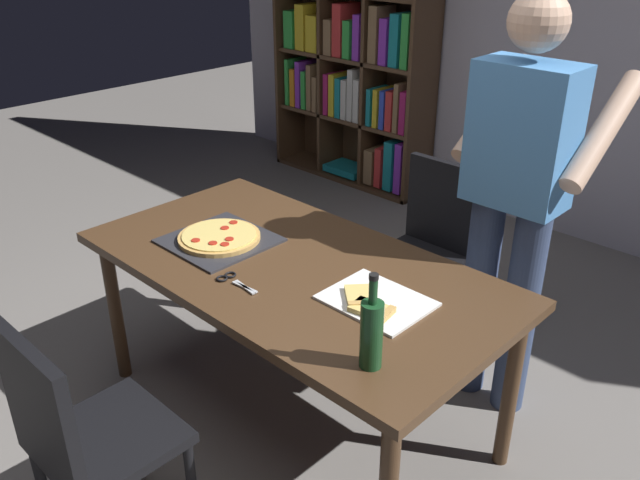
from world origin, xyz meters
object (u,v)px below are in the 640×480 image
object	(u,v)px
chair_far_side	(430,241)
pepperoni_pizza_on_tray	(219,238)
dining_table	(294,280)
chair_near_camera	(80,433)
wine_bottle	(371,332)
bookshelf	(355,54)
person_serving_pizza	(517,190)
kitchen_scissors	(233,280)

from	to	relation	value
chair_far_side	pepperoni_pizza_on_tray	distance (m)	1.11
dining_table	chair_near_camera	size ratio (longest dim) A/B	1.93
chair_far_side	wine_bottle	size ratio (longest dim) A/B	2.85
bookshelf	wine_bottle	world-z (taller)	bookshelf
chair_far_side	person_serving_pizza	size ratio (longest dim) A/B	0.51
wine_bottle	pepperoni_pizza_on_tray	bearing A→B (deg)	168.10
dining_table	chair_far_side	distance (m)	0.95
chair_near_camera	person_serving_pizza	distance (m)	1.81
dining_table	chair_far_side	xyz separation A→B (m)	(0.00, 0.94, -0.17)
chair_near_camera	chair_far_side	bearing A→B (deg)	90.00
chair_near_camera	person_serving_pizza	bearing A→B (deg)	72.27
chair_far_side	kitchen_scissors	bearing A→B (deg)	-92.97
bookshelf	dining_table	bearing A→B (deg)	-53.43
chair_far_side	pepperoni_pizza_on_tray	world-z (taller)	chair_far_side
pepperoni_pizza_on_tray	wine_bottle	distance (m)	1.02
dining_table	chair_far_side	size ratio (longest dim) A/B	1.93
kitchen_scissors	pepperoni_pizza_on_tray	bearing A→B (deg)	149.70
wine_bottle	kitchen_scissors	size ratio (longest dim) A/B	1.64
bookshelf	wine_bottle	size ratio (longest dim) A/B	6.17
kitchen_scissors	chair_near_camera	bearing A→B (deg)	-84.84
chair_far_side	kitchen_scissors	world-z (taller)	chair_far_side
chair_near_camera	pepperoni_pizza_on_tray	bearing A→B (deg)	112.83
chair_near_camera	kitchen_scissors	size ratio (longest dim) A/B	4.66
bookshelf	kitchen_scissors	distance (m)	3.13
bookshelf	pepperoni_pizza_on_tray	bearing A→B (deg)	-60.31
kitchen_scissors	wine_bottle	bearing A→B (deg)	-2.78
pepperoni_pizza_on_tray	bookshelf	bearing A→B (deg)	119.69
chair_far_side	kitchen_scissors	xyz separation A→B (m)	(-0.06, -1.19, 0.24)
chair_far_side	kitchen_scissors	distance (m)	1.22
chair_far_side	chair_near_camera	bearing A→B (deg)	-90.00
bookshelf	person_serving_pizza	distance (m)	2.82
chair_near_camera	pepperoni_pizza_on_tray	distance (m)	0.97
chair_near_camera	bookshelf	xyz separation A→B (m)	(-1.76, 3.31, 0.49)
chair_far_side	dining_table	bearing A→B (deg)	-90.00
dining_table	wine_bottle	size ratio (longest dim) A/B	5.51
pepperoni_pizza_on_tray	wine_bottle	world-z (taller)	wine_bottle
chair_near_camera	person_serving_pizza	size ratio (longest dim) A/B	0.51
person_serving_pizza	wine_bottle	xyz separation A→B (m)	(0.10, -1.01, -0.13)
kitchen_scissors	bookshelf	bearing A→B (deg)	122.88
person_serving_pizza	chair_far_side	bearing A→B (deg)	157.44
dining_table	chair_far_side	bearing A→B (deg)	90.00
pepperoni_pizza_on_tray	wine_bottle	xyz separation A→B (m)	(0.99, -0.21, 0.10)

